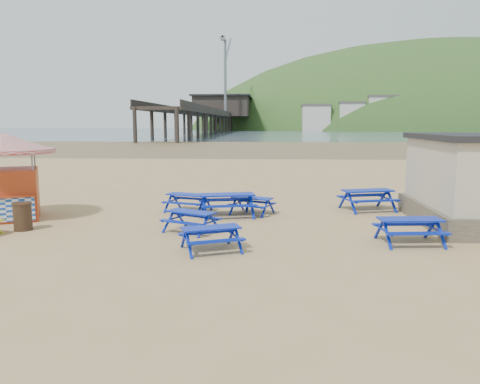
# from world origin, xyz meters

# --- Properties ---
(ground) EXTENTS (400.00, 400.00, 0.00)m
(ground) POSITION_xyz_m (0.00, 0.00, 0.00)
(ground) COLOR tan
(ground) RESTS_ON ground
(wet_sand) EXTENTS (400.00, 400.00, 0.00)m
(wet_sand) POSITION_xyz_m (0.00, 55.00, 0.00)
(wet_sand) COLOR brown
(wet_sand) RESTS_ON ground
(sea) EXTENTS (400.00, 400.00, 0.00)m
(sea) POSITION_xyz_m (0.00, 170.00, 0.01)
(sea) COLOR #475966
(sea) RESTS_ON ground
(picnic_table_blue_a) EXTENTS (2.37, 2.07, 0.86)m
(picnic_table_blue_a) POSITION_xyz_m (-0.08, 1.92, 0.43)
(picnic_table_blue_a) COLOR #070093
(picnic_table_blue_a) RESTS_ON ground
(picnic_table_blue_b) EXTENTS (1.93, 1.76, 0.65)m
(picnic_table_blue_b) POSITION_xyz_m (0.86, 2.44, 0.33)
(picnic_table_blue_b) COLOR #070093
(picnic_table_blue_b) RESTS_ON ground
(picnic_table_blue_c) EXTENTS (2.37, 2.10, 0.84)m
(picnic_table_blue_c) POSITION_xyz_m (5.51, 3.46, 0.42)
(picnic_table_blue_c) COLOR #070093
(picnic_table_blue_c) RESTS_ON ground
(picnic_table_blue_d) EXTENTS (2.03, 1.89, 0.68)m
(picnic_table_blue_d) POSITION_xyz_m (-1.02, -0.69, 0.34)
(picnic_table_blue_d) COLOR #070093
(picnic_table_blue_d) RESTS_ON ground
(picnic_table_blue_e) EXTENTS (1.99, 1.82, 0.68)m
(picnic_table_blue_e) POSITION_xyz_m (-0.10, -2.95, 0.34)
(picnic_table_blue_e) COLOR #070093
(picnic_table_blue_e) RESTS_ON ground
(picnic_table_blue_f) EXTENTS (1.94, 1.63, 0.76)m
(picnic_table_blue_f) POSITION_xyz_m (5.65, -1.83, 0.38)
(picnic_table_blue_f) COLOR #070093
(picnic_table_blue_f) RESTS_ON ground
(ice_cream_kiosk) EXTENTS (4.69, 4.69, 3.16)m
(ice_cream_kiosk) POSITION_xyz_m (-8.10, 0.93, 1.99)
(ice_cream_kiosk) COLOR #A73416
(ice_cream_kiosk) RESTS_ON ground
(litter_bin) EXTENTS (0.63, 0.63, 0.92)m
(litter_bin) POSITION_xyz_m (-6.63, -0.83, 0.47)
(litter_bin) COLOR #3D291B
(litter_bin) RESTS_ON ground
(pier) EXTENTS (24.00, 220.00, 39.29)m
(pier) POSITION_xyz_m (-17.99, 178.23, 5.46)
(pier) COLOR black
(pier) RESTS_ON ground
(headland_town) EXTENTS (264.00, 144.00, 108.00)m
(headland_town) POSITION_xyz_m (90.00, 229.68, -9.91)
(headland_town) COLOR #2D4C1E
(headland_town) RESTS_ON ground
(picnic_table_blue_g) EXTENTS (2.03, 1.82, 0.71)m
(picnic_table_blue_g) POSITION_xyz_m (-1.73, 2.79, 0.35)
(picnic_table_blue_g) COLOR #070093
(picnic_table_blue_g) RESTS_ON ground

